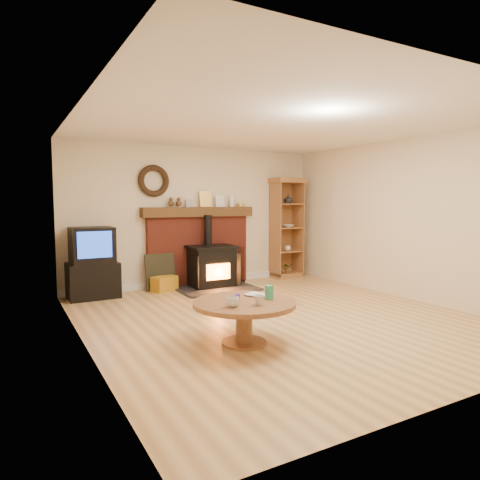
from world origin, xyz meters
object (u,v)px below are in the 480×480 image
tv_unit (93,264)px  curio_cabinet (286,228)px  coffee_table (244,309)px  wood_stove (212,267)px

tv_unit → curio_cabinet: curio_cabinet is taller
curio_cabinet → coffee_table: curio_cabinet is taller
wood_stove → tv_unit: size_ratio=1.20×
wood_stove → tv_unit: wood_stove is taller
tv_unit → curio_cabinet: size_ratio=0.57×
curio_cabinet → coffee_table: 4.42m
curio_cabinet → tv_unit: bearing=-178.7°
tv_unit → coffee_table: 3.37m
wood_stove → tv_unit: (-2.07, 0.19, 0.18)m
tv_unit → wood_stove: bearing=-5.3°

